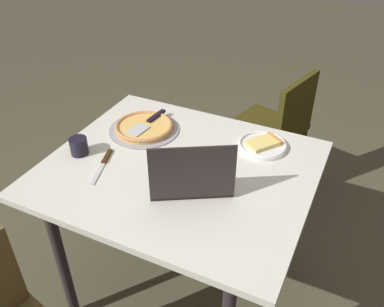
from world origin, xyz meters
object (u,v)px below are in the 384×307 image
Objects in this scene: table_knife at (104,163)px; chair_near at (276,126)px; laptop at (191,176)px; dining_table at (180,182)px; pizza_tray at (144,127)px; drink_cup at (79,146)px; pizza_plate at (263,145)px.

chair_near is at bearing -113.44° from table_knife.
table_knife is at bearing 3.25° from laptop.
dining_table is 0.36m from pizza_tray.
table_knife is 3.08× the size of drink_cup.
laptop is 1.79× the size of pizza_plate.
chair_near is (-0.62, -1.08, -0.33)m from drink_cup.
chair_near reaches higher than dining_table.
chair_near is (-0.46, -0.79, -0.30)m from pizza_tray.
drink_cup is at bearing 0.59° from laptop.
dining_table is at bearing -166.98° from drink_cup.
laptop is at bearing -176.75° from table_knife.
table_knife is at bearing 66.56° from chair_near.
pizza_plate is 2.84× the size of drink_cup.
dining_table is at bearing -158.47° from table_knife.
drink_cup reaches higher than pizza_plate.
pizza_plate is at bearing -133.05° from dining_table.
drink_cup is (0.44, 0.10, 0.12)m from dining_table.
drink_cup is at bearing 28.93° from pizza_plate.
laptop is (-0.10, 0.10, 0.14)m from dining_table.
dining_table is 14.16× the size of drink_cup.
pizza_plate is 0.71m from table_knife.
drink_cup is at bearing -7.12° from table_knife.
pizza_plate reaches higher than table_knife.
pizza_tray is 0.31m from table_knife.
laptop is 1.13m from chair_near.
chair_near is at bearing -100.01° from dining_table.
laptop is 0.54m from drink_cup.
drink_cup reaches higher than table_knife.
pizza_plate is 0.27× the size of chair_near.
pizza_tray is (0.56, 0.11, 0.00)m from pizza_plate.
dining_table is 2.79× the size of laptop.
pizza_plate reaches higher than pizza_tray.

